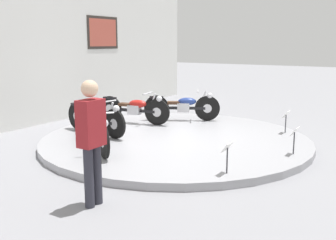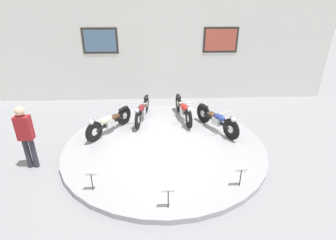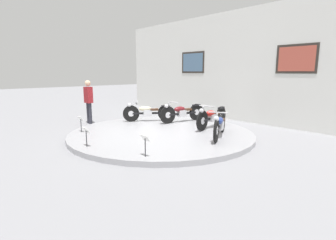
{
  "view_description": "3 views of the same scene",
  "coord_description": "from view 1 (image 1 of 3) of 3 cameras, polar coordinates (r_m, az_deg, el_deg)",
  "views": [
    {
      "loc": [
        -7.23,
        -4.31,
        2.2
      ],
      "look_at": [
        -0.24,
        0.05,
        0.55
      ],
      "focal_mm": 42.0,
      "sensor_mm": 36.0,
      "label": 1
    },
    {
      "loc": [
        -0.18,
        -6.66,
        4.1
      ],
      "look_at": [
        0.12,
        0.36,
        0.75
      ],
      "focal_mm": 28.0,
      "sensor_mm": 36.0,
      "label": 2
    },
    {
      "loc": [
        6.22,
        -5.43,
        2.04
      ],
      "look_at": [
        0.28,
        0.02,
        0.55
      ],
      "focal_mm": 28.0,
      "sensor_mm": 36.0,
      "label": 3
    }
  ],
  "objects": [
    {
      "name": "motorcycle_red",
      "position": [
        10.08,
        -4.9,
        1.75
      ],
      "size": [
        0.54,
        1.99,
        0.81
      ],
      "color": "black",
      "rests_on": "display_platform"
    },
    {
      "name": "info_placard_front_left",
      "position": [
        6.28,
        8.61,
        -4.47
      ],
      "size": [
        0.26,
        0.11,
        0.51
      ],
      "color": "#333338",
      "rests_on": "display_platform"
    },
    {
      "name": "info_placard_front_centre",
      "position": [
        7.63,
        17.87,
        -2.07
      ],
      "size": [
        0.26,
        0.11,
        0.51
      ],
      "color": "#333338",
      "rests_on": "display_platform"
    },
    {
      "name": "ground_plane",
      "position": [
        8.7,
        1.07,
        -3.35
      ],
      "size": [
        60.0,
        60.0,
        0.0
      ],
      "primitive_type": "plane",
      "color": "gray"
    },
    {
      "name": "motorcycle_maroon",
      "position": [
        8.99,
        -10.39,
        0.4
      ],
      "size": [
        0.54,
        1.98,
        0.8
      ],
      "color": "black",
      "rests_on": "display_platform"
    },
    {
      "name": "motorcycle_blue",
      "position": [
        10.42,
        2.24,
        2.09
      ],
      "size": [
        1.0,
        1.8,
        0.81
      ],
      "color": "black",
      "rests_on": "display_platform"
    },
    {
      "name": "visitor_standing",
      "position": [
        5.29,
        -11.05,
        -2.26
      ],
      "size": [
        0.36,
        0.23,
        1.72
      ],
      "color": "#2D2D38",
      "rests_on": "ground_plane"
    },
    {
      "name": "info_placard_front_right",
      "position": [
        9.36,
        16.75,
        0.39
      ],
      "size": [
        0.26,
        0.11,
        0.51
      ],
      "color": "#333338",
      "rests_on": "display_platform"
    },
    {
      "name": "motorcycle_cream",
      "position": [
        7.69,
        -10.5,
        -1.5
      ],
      "size": [
        1.16,
        1.67,
        0.79
      ],
      "color": "black",
      "rests_on": "display_platform"
    },
    {
      "name": "display_platform",
      "position": [
        8.68,
        1.07,
        -2.9
      ],
      "size": [
        5.83,
        5.83,
        0.14
      ],
      "primitive_type": "cylinder",
      "color": "#99999E",
      "rests_on": "ground_plane"
    },
    {
      "name": "back_wall",
      "position": [
        11.17,
        -18.09,
        11.04
      ],
      "size": [
        14.0,
        0.22,
        4.51
      ],
      "color": "silver",
      "rests_on": "ground_plane"
    }
  ]
}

